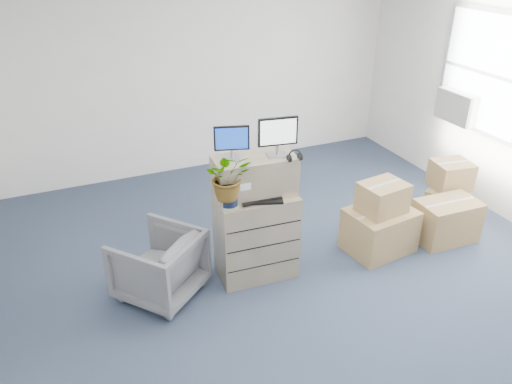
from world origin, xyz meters
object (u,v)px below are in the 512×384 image
filing_cabinet_lower (256,235)px  keyboard (259,199)px  monitor_left (232,141)px  monitor_right (278,134)px  water_bottle (267,181)px  office_chair (159,262)px  potted_plant (228,182)px

filing_cabinet_lower → keyboard: bearing=-92.8°
monitor_left → monitor_right: (0.43, -0.10, 0.03)m
water_bottle → office_chair: size_ratio=0.33×
keyboard → potted_plant: 0.39m
filing_cabinet_lower → monitor_right: (0.22, -0.01, 1.08)m
monitor_left → monitor_right: bearing=3.7°
office_chair → potted_plant: bearing=127.9°
monitor_right → office_chair: 1.71m
monitor_left → monitor_right: size_ratio=0.85×
monitor_left → potted_plant: (-0.11, -0.18, -0.33)m
monitor_right → potted_plant: bearing=-162.7°
keyboard → water_bottle: (0.14, 0.13, 0.11)m
office_chair → monitor_left: bearing=142.0°
water_bottle → potted_plant: potted_plant is taller
filing_cabinet_lower → office_chair: filing_cabinet_lower is taller
keyboard → filing_cabinet_lower: bearing=102.8°
keyboard → potted_plant: (-0.31, 0.02, 0.24)m
monitor_right → keyboard: (-0.23, -0.10, -0.60)m
filing_cabinet_lower → potted_plant: 0.79m
filing_cabinet_lower → potted_plant: size_ratio=1.73×
filing_cabinet_lower → office_chair: 1.02m
water_bottle → monitor_right: bearing=-19.0°
water_bottle → filing_cabinet_lower: bearing=-170.6°
filing_cabinet_lower → office_chair: bearing=-179.6°
monitor_right → potted_plant: size_ratio=0.72×
filing_cabinet_lower → monitor_left: 1.08m
office_chair → keyboard: bearing=130.7°
filing_cabinet_lower → monitor_right: bearing=1.2°
monitor_left → office_chair: (-0.81, -0.03, -1.14)m
filing_cabinet_lower → keyboard: keyboard is taller
filing_cabinet_lower → monitor_left: (-0.21, 0.09, 1.05)m
monitor_right → monitor_left: bearing=176.3°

